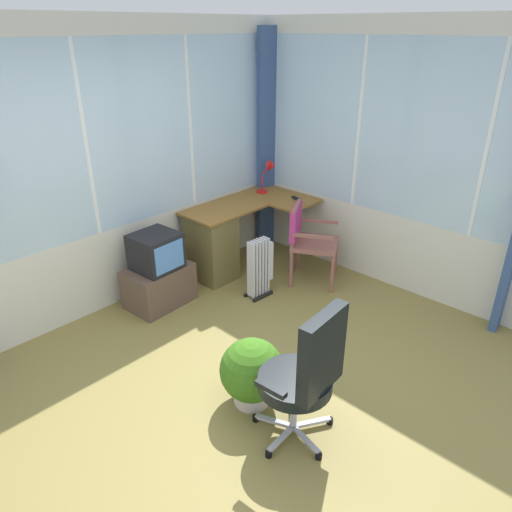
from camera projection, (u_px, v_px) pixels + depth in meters
ground at (246, 398)px, 3.70m from camera, size 5.69×4.86×0.06m
north_window_panel at (90, 177)px, 4.32m from camera, size 4.69×0.07×2.68m
east_window_panel at (415, 166)px, 4.67m from camera, size 0.07×3.86×2.68m
curtain_corner at (267, 144)px, 5.73m from camera, size 0.25×0.10×2.58m
desk at (217, 241)px, 5.29m from camera, size 1.44×0.89×0.77m
desk_lamp at (270, 172)px, 5.64m from camera, size 0.22×0.19×0.38m
tv_remote at (296, 199)px, 5.49m from camera, size 0.09×0.16×0.02m
wooden_armchair at (305, 233)px, 5.14m from camera, size 0.65×0.66×0.86m
office_chair at (307, 372)px, 3.06m from camera, size 0.61×0.58×1.04m
tv_on_stand at (158, 274)px, 4.77m from camera, size 0.67×0.48×0.77m
space_heater at (260, 267)px, 4.93m from camera, size 0.31×0.19×0.64m
potted_plant at (252, 372)px, 3.51m from camera, size 0.48×0.48×0.53m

